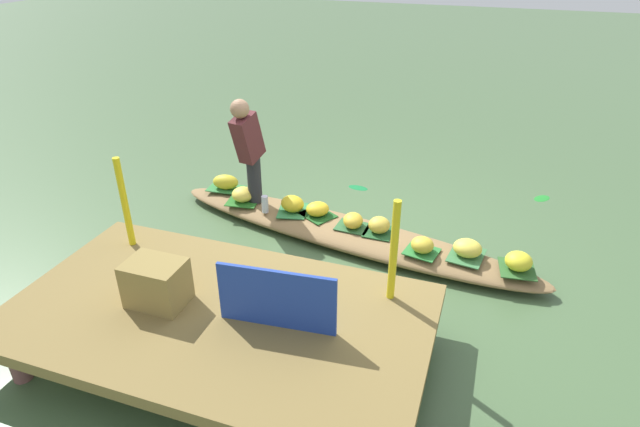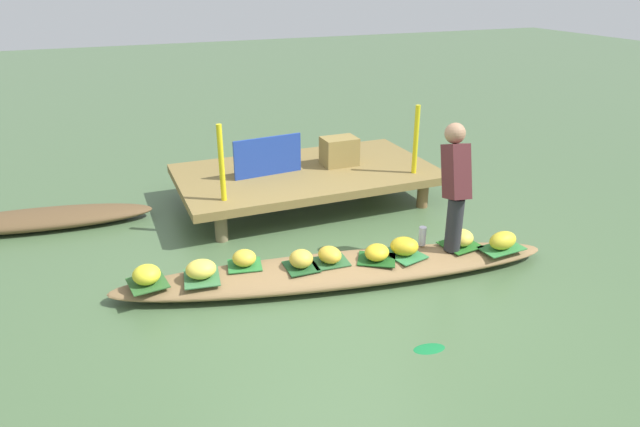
{
  "view_description": "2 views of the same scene",
  "coord_description": "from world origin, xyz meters",
  "px_view_note": "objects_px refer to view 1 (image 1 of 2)",
  "views": [
    {
      "loc": [
        -1.34,
        4.68,
        2.98
      ],
      "look_at": [
        0.17,
        0.34,
        0.47
      ],
      "focal_mm": 29.56,
      "sensor_mm": 36.0,
      "label": 1
    },
    {
      "loc": [
        -1.97,
        -4.35,
        2.74
      ],
      "look_at": [
        0.06,
        0.62,
        0.42
      ],
      "focal_mm": 31.72,
      "sensor_mm": 36.0,
      "label": 2
    }
  ],
  "objects_px": {
    "banana_bunch_5": "(422,245)",
    "market_banner": "(277,299)",
    "banana_bunch_8": "(318,209)",
    "banana_bunch_4": "(243,194)",
    "banana_bunch_0": "(468,248)",
    "water_bottle": "(265,204)",
    "banana_bunch_2": "(353,220)",
    "banana_bunch_6": "(379,225)",
    "banana_bunch_3": "(519,261)",
    "vendor_boat": "(345,232)",
    "banana_bunch_1": "(226,182)",
    "produce_crate": "(156,283)",
    "banana_bunch_7": "(292,204)",
    "vendor_person": "(248,146)"
  },
  "relations": [
    {
      "from": "banana_bunch_0",
      "to": "banana_bunch_5",
      "type": "relative_size",
      "value": 1.22
    },
    {
      "from": "banana_bunch_2",
      "to": "vendor_person",
      "type": "height_order",
      "value": "vendor_person"
    },
    {
      "from": "banana_bunch_8",
      "to": "banana_bunch_0",
      "type": "bearing_deg",
      "value": 169.76
    },
    {
      "from": "banana_bunch_4",
      "to": "produce_crate",
      "type": "height_order",
      "value": "produce_crate"
    },
    {
      "from": "banana_bunch_6",
      "to": "market_banner",
      "type": "bearing_deg",
      "value": 81.25
    },
    {
      "from": "banana_bunch_8",
      "to": "banana_bunch_5",
      "type": "bearing_deg",
      "value": 163.09
    },
    {
      "from": "banana_bunch_2",
      "to": "banana_bunch_1",
      "type": "bearing_deg",
      "value": -12.81
    },
    {
      "from": "banana_bunch_2",
      "to": "banana_bunch_6",
      "type": "bearing_deg",
      "value": 177.15
    },
    {
      "from": "banana_bunch_2",
      "to": "banana_bunch_6",
      "type": "height_order",
      "value": "banana_bunch_6"
    },
    {
      "from": "banana_bunch_6",
      "to": "produce_crate",
      "type": "bearing_deg",
      "value": 57.41
    },
    {
      "from": "banana_bunch_6",
      "to": "market_banner",
      "type": "height_order",
      "value": "market_banner"
    },
    {
      "from": "banana_bunch_3",
      "to": "banana_bunch_5",
      "type": "distance_m",
      "value": 0.89
    },
    {
      "from": "banana_bunch_3",
      "to": "banana_bunch_7",
      "type": "xyz_separation_m",
      "value": [
        2.39,
        -0.38,
        0.0
      ]
    },
    {
      "from": "banana_bunch_2",
      "to": "banana_bunch_7",
      "type": "height_order",
      "value": "banana_bunch_7"
    },
    {
      "from": "banana_bunch_0",
      "to": "banana_bunch_4",
      "type": "distance_m",
      "value": 2.58
    },
    {
      "from": "banana_bunch_0",
      "to": "banana_bunch_1",
      "type": "distance_m",
      "value": 2.95
    },
    {
      "from": "banana_bunch_5",
      "to": "produce_crate",
      "type": "height_order",
      "value": "produce_crate"
    },
    {
      "from": "banana_bunch_1",
      "to": "produce_crate",
      "type": "height_order",
      "value": "produce_crate"
    },
    {
      "from": "banana_bunch_7",
      "to": "market_banner",
      "type": "relative_size",
      "value": 0.32
    },
    {
      "from": "banana_bunch_5",
      "to": "market_banner",
      "type": "xyz_separation_m",
      "value": [
        0.78,
        1.71,
        0.4
      ]
    },
    {
      "from": "banana_bunch_5",
      "to": "market_banner",
      "type": "relative_size",
      "value": 0.26
    },
    {
      "from": "vendor_boat",
      "to": "banana_bunch_4",
      "type": "xyz_separation_m",
      "value": [
        1.28,
        -0.15,
        0.18
      ]
    },
    {
      "from": "banana_bunch_4",
      "to": "banana_bunch_8",
      "type": "xyz_separation_m",
      "value": [
        -0.93,
        0.04,
        -0.01
      ]
    },
    {
      "from": "banana_bunch_7",
      "to": "water_bottle",
      "type": "bearing_deg",
      "value": 23.53
    },
    {
      "from": "vendor_boat",
      "to": "vendor_person",
      "type": "height_order",
      "value": "vendor_person"
    },
    {
      "from": "banana_bunch_3",
      "to": "water_bottle",
      "type": "height_order",
      "value": "water_bottle"
    },
    {
      "from": "water_bottle",
      "to": "banana_bunch_4",
      "type": "bearing_deg",
      "value": -24.21
    },
    {
      "from": "banana_bunch_6",
      "to": "banana_bunch_3",
      "type": "bearing_deg",
      "value": 170.23
    },
    {
      "from": "banana_bunch_5",
      "to": "banana_bunch_3",
      "type": "bearing_deg",
      "value": 179.59
    },
    {
      "from": "banana_bunch_6",
      "to": "water_bottle",
      "type": "distance_m",
      "value": 1.3
    },
    {
      "from": "vendor_boat",
      "to": "banana_bunch_4",
      "type": "bearing_deg",
      "value": 3.28
    },
    {
      "from": "banana_bunch_2",
      "to": "banana_bunch_7",
      "type": "xyz_separation_m",
      "value": [
        0.74,
        -0.13,
        0.01
      ]
    },
    {
      "from": "banana_bunch_7",
      "to": "vendor_person",
      "type": "bearing_deg",
      "value": -2.47
    },
    {
      "from": "banana_bunch_8",
      "to": "market_banner",
      "type": "bearing_deg",
      "value": 101.52
    },
    {
      "from": "banana_bunch_5",
      "to": "banana_bunch_8",
      "type": "bearing_deg",
      "value": -16.91
    },
    {
      "from": "vendor_boat",
      "to": "market_banner",
      "type": "relative_size",
      "value": 4.9
    },
    {
      "from": "banana_bunch_2",
      "to": "banana_bunch_4",
      "type": "bearing_deg",
      "value": -6.83
    },
    {
      "from": "banana_bunch_4",
      "to": "banana_bunch_5",
      "type": "relative_size",
      "value": 1.12
    },
    {
      "from": "banana_bunch_0",
      "to": "water_bottle",
      "type": "xyz_separation_m",
      "value": [
        2.2,
        -0.18,
        0.01
      ]
    },
    {
      "from": "banana_bunch_3",
      "to": "vendor_boat",
      "type": "bearing_deg",
      "value": -8.73
    },
    {
      "from": "banana_bunch_3",
      "to": "banana_bunch_0",
      "type": "bearing_deg",
      "value": -9.65
    },
    {
      "from": "vendor_person",
      "to": "banana_bunch_0",
      "type": "bearing_deg",
      "value": 172.51
    },
    {
      "from": "banana_bunch_6",
      "to": "water_bottle",
      "type": "xyz_separation_m",
      "value": [
        1.3,
        -0.02,
        0.01
      ]
    },
    {
      "from": "banana_bunch_0",
      "to": "banana_bunch_1",
      "type": "height_order",
      "value": "banana_bunch_1"
    },
    {
      "from": "banana_bunch_2",
      "to": "banana_bunch_8",
      "type": "bearing_deg",
      "value": -15.68
    },
    {
      "from": "market_banner",
      "to": "produce_crate",
      "type": "distance_m",
      "value": 0.98
    },
    {
      "from": "vendor_boat",
      "to": "water_bottle",
      "type": "distance_m",
      "value": 0.95
    },
    {
      "from": "banana_bunch_3",
      "to": "vendor_person",
      "type": "distance_m",
      "value": 2.99
    },
    {
      "from": "banana_bunch_7",
      "to": "water_bottle",
      "type": "height_order",
      "value": "water_bottle"
    },
    {
      "from": "vendor_person",
      "to": "water_bottle",
      "type": "height_order",
      "value": "vendor_person"
    }
  ]
}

